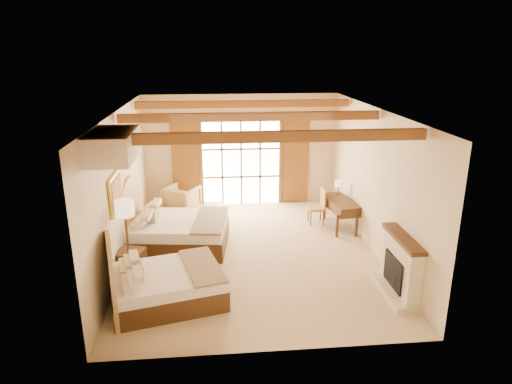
{
  "coord_description": "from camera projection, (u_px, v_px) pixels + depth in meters",
  "views": [
    {
      "loc": [
        -0.81,
        -9.36,
        4.46
      ],
      "look_at": [
        0.12,
        0.2,
        1.38
      ],
      "focal_mm": 32.0,
      "sensor_mm": 36.0,
      "label": 1
    }
  ],
  "objects": [
    {
      "name": "french_doors",
      "position": [
        241.0,
        163.0,
        13.19
      ],
      "size": [
        3.95,
        0.08,
        2.6
      ],
      "color": "white",
      "rests_on": "ground"
    },
    {
      "name": "floor",
      "position": [
        252.0,
        253.0,
        10.31
      ],
      "size": [
        7.0,
        7.0,
        0.0
      ],
      "primitive_type": "plane",
      "color": "#D1B58D",
      "rests_on": "ground"
    },
    {
      "name": "ceiling_beams",
      "position": [
        251.0,
        117.0,
        9.37
      ],
      "size": [
        5.39,
        4.6,
        0.18
      ],
      "primitive_type": null,
      "color": "brown",
      "rests_on": "ceiling"
    },
    {
      "name": "painting",
      "position": [
        116.0,
        193.0,
        8.82
      ],
      "size": [
        0.06,
        0.95,
        0.75
      ],
      "color": "gold",
      "rests_on": "wall_left"
    },
    {
      "name": "desk_chair",
      "position": [
        317.0,
        213.0,
        11.98
      ],
      "size": [
        0.42,
        0.42,
        0.94
      ],
      "rotation": [
        0.0,
        0.0,
        0.03
      ],
      "color": "#B27C35",
      "rests_on": "floor"
    },
    {
      "name": "wall_back",
      "position": [
        241.0,
        150.0,
        13.14
      ],
      "size": [
        5.5,
        0.0,
        5.5
      ],
      "primitive_type": "plane",
      "rotation": [
        1.57,
        0.0,
        0.0
      ],
      "color": "beige",
      "rests_on": "ground"
    },
    {
      "name": "desk",
      "position": [
        340.0,
        213.0,
        11.69
      ],
      "size": [
        0.77,
        1.43,
        0.73
      ],
      "rotation": [
        0.0,
        0.0,
        0.14
      ],
      "color": "#402511",
      "rests_on": "floor"
    },
    {
      "name": "bed_far",
      "position": [
        170.0,
        229.0,
        10.48
      ],
      "size": [
        2.44,
        1.95,
        1.47
      ],
      "rotation": [
        0.0,
        0.0,
        -0.13
      ],
      "color": "#402511",
      "rests_on": "floor"
    },
    {
      "name": "ottoman",
      "position": [
        214.0,
        212.0,
        12.32
      ],
      "size": [
        0.58,
        0.58,
        0.4
      ],
      "primitive_type": "cube",
      "rotation": [
        0.0,
        0.0,
        -0.06
      ],
      "color": "tan",
      "rests_on": "floor"
    },
    {
      "name": "ceiling",
      "position": [
        251.0,
        111.0,
        9.33
      ],
      "size": [
        7.0,
        7.0,
        0.0
      ],
      "primitive_type": "plane",
      "rotation": [
        3.14,
        0.0,
        0.0
      ],
      "color": "#B16534",
      "rests_on": "ground"
    },
    {
      "name": "bed_near",
      "position": [
        158.0,
        282.0,
        8.23
      ],
      "size": [
        2.31,
        1.92,
        1.3
      ],
      "rotation": [
        0.0,
        0.0,
        0.25
      ],
      "color": "#402511",
      "rests_on": "floor"
    },
    {
      "name": "floor_lamp",
      "position": [
        125.0,
        213.0,
        8.62
      ],
      "size": [
        0.36,
        0.36,
        1.7
      ],
      "color": "#39281C",
      "rests_on": "floor"
    },
    {
      "name": "desk_lamp",
      "position": [
        339.0,
        184.0,
        11.96
      ],
      "size": [
        0.18,
        0.18,
        0.37
      ],
      "color": "#39281C",
      "rests_on": "desk"
    },
    {
      "name": "nightstand",
      "position": [
        131.0,
        265.0,
        9.1
      ],
      "size": [
        0.62,
        0.62,
        0.6
      ],
      "primitive_type": "cube",
      "rotation": [
        0.0,
        0.0,
        -0.27
      ],
      "color": "#402511",
      "rests_on": "floor"
    },
    {
      "name": "wall_right",
      "position": [
        375.0,
        182.0,
        10.07
      ],
      "size": [
        0.0,
        7.0,
        7.0
      ],
      "primitive_type": "plane",
      "rotation": [
        1.57,
        0.0,
        -1.57
      ],
      "color": "beige",
      "rests_on": "ground"
    },
    {
      "name": "wall_left",
      "position": [
        121.0,
        189.0,
        9.57
      ],
      "size": [
        0.0,
        7.0,
        7.0
      ],
      "primitive_type": "plane",
      "rotation": [
        1.57,
        0.0,
        1.57
      ],
      "color": "beige",
      "rests_on": "ground"
    },
    {
      "name": "armchair",
      "position": [
        182.0,
        200.0,
        12.7
      ],
      "size": [
        1.13,
        1.14,
        0.77
      ],
      "primitive_type": "imported",
      "rotation": [
        0.0,
        0.0,
        -3.64
      ],
      "color": "tan",
      "rests_on": "floor"
    },
    {
      "name": "canopy_valance",
      "position": [
        113.0,
        145.0,
        7.29
      ],
      "size": [
        0.7,
        1.4,
        0.45
      ],
      "primitive_type": "cube",
      "color": "beige",
      "rests_on": "ceiling"
    },
    {
      "name": "fireplace",
      "position": [
        400.0,
        268.0,
        8.5
      ],
      "size": [
        0.46,
        1.4,
        1.16
      ],
      "color": "beige",
      "rests_on": "ground"
    }
  ]
}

